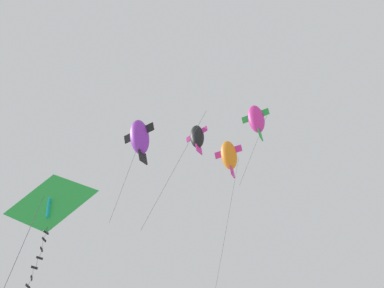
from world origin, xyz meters
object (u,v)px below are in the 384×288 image
object	(u,v)px
kite_fish_mid_left	(229,155)
kite_fish_low_drifter	(256,119)
kite_fish_highest	(140,137)
kite_fish_far_centre	(197,137)
kite_delta_near_right	(50,206)

from	to	relation	value
kite_fish_mid_left	kite_fish_low_drifter	xyz separation A→B (m)	(1.84, 0.59, 2.90)
kite_fish_mid_left	kite_fish_highest	bearing A→B (deg)	-117.39
kite_fish_far_centre	kite_fish_highest	bearing A→B (deg)	-131.59
kite_fish_mid_left	kite_delta_near_right	xyz separation A→B (m)	(0.12, -11.26, -13.17)
kite_fish_highest	kite_fish_far_centre	world-z (taller)	kite_fish_far_centre
kite_fish_far_centre	kite_fish_low_drifter	world-z (taller)	kite_fish_low_drifter
kite_fish_far_centre	kite_fish_low_drifter	size ratio (longest dim) A/B	1.04
kite_fish_mid_left	kite_fish_far_centre	bearing A→B (deg)	-96.57
kite_fish_highest	kite_fish_mid_left	bearing A→B (deg)	70.62
kite_fish_far_centre	kite_delta_near_right	xyz separation A→B (m)	(-0.14, -7.35, -10.65)
kite_fish_highest	kite_fish_low_drifter	bearing A→B (deg)	58.35
kite_fish_low_drifter	kite_fish_highest	bearing A→B (deg)	-127.26
kite_fish_mid_left	kite_fish_far_centre	distance (m)	4.66
kite_delta_near_right	kite_fish_low_drifter	bearing A→B (deg)	66.35
kite_fish_highest	kite_fish_low_drifter	world-z (taller)	kite_fish_low_drifter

